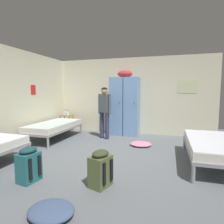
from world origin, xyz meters
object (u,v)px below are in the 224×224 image
Objects in this scene: person_traveler at (104,108)px; backpack_olive at (100,169)px; water_bottle at (65,112)px; bed_right at (212,145)px; clothes_pile_pink at (141,144)px; shelf_unit at (67,121)px; backpack_teal at (28,165)px; lotion_bottle at (68,113)px; clothes_pile_denim at (51,211)px; bed_left_rear at (54,126)px; locker_bank at (125,105)px.

person_traveler is 2.98m from backpack_olive.
person_traveler is at bearing 107.69° from backpack_olive.
water_bottle is at bearing 158.40° from person_traveler.
clothes_pile_pink is at bearing 148.90° from bed_right.
backpack_teal is (1.41, -3.62, -0.09)m from shelf_unit.
lotion_bottle is (-1.58, 0.63, -0.27)m from person_traveler.
clothes_pile_denim is (2.25, -4.26, -0.28)m from shelf_unit.
lotion_bottle is 0.33× the size of clothes_pile_denim.
shelf_unit is at bearing 126.42° from backpack_olive.
bed_left_rear is 3.71m from clothes_pile_denim.
water_bottle is at bearing 154.96° from bed_right.
backpack_teal is at bearing -68.68° from shelf_unit.
clothes_pile_denim is (-2.04, -2.23, -0.31)m from bed_right.
water_bottle reaches higher than clothes_pile_pink.
clothes_pile_denim is (2.33, -4.28, -0.59)m from water_bottle.
shelf_unit is 1.87m from person_traveler.
bed_left_rear is 3.45× the size of backpack_teal.
locker_bank reaches higher than shelf_unit.
shelf_unit is at bearing 150.26° from lotion_bottle.
bed_right is 3.45× the size of backpack_olive.
locker_bank is 0.82m from person_traveler.
water_bottle reaches higher than shelf_unit.
bed_right is 2.26m from backpack_olive.
lotion_bottle is (-2.04, -0.05, -0.32)m from locker_bank.
bed_right is at bearing -25.23° from shelf_unit.
locker_bank is 3.76m from backpack_teal.
person_traveler is (-2.64, 1.36, 0.54)m from bed_right.
person_traveler is (1.40, 0.48, 0.54)m from bed_left_rear.
lotion_bottle reaches higher than backpack_teal.
backpack_olive is (-1.76, -1.41, -0.12)m from bed_right.
shelf_unit reaches higher than bed_right.
clothes_pile_pink is at bearing 79.99° from clothes_pile_denim.
person_traveler is at bearing -21.58° from lotion_bottle.
clothes_pile_denim is (-0.28, -0.82, -0.19)m from backpack_olive.
backpack_teal is at bearing -64.78° from bed_left_rear.
clothes_pile_denim reaches higher than clothes_pile_pink.
bed_left_rear is (-1.86, -1.16, -0.59)m from locker_bank.
person_traveler is at bearing 152.80° from bed_right.
lotion_bottle is at bearing 125.98° from backpack_olive.
shelf_unit reaches higher than clothes_pile_denim.
shelf_unit is at bearing 102.26° from bed_left_rear.
person_traveler reaches higher than bed_right.
backpack_teal reaches higher than clothes_pile_denim.
bed_right is 3.44× the size of clothes_pile_pink.
bed_right is at bearing -12.18° from bed_left_rear.
locker_bank is 1.36× the size of person_traveler.
water_bottle is 0.36× the size of backpack_teal.
bed_right is at bearing 47.62° from clothes_pile_denim.
locker_bank is 3.75× the size of clothes_pile_pink.
bed_left_rear is at bearing 134.99° from backpack_olive.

